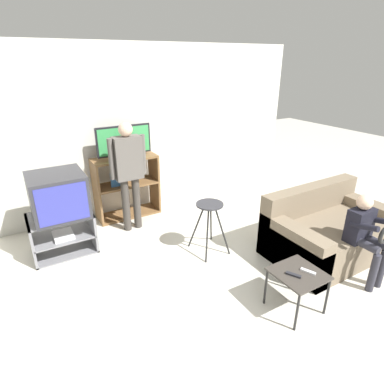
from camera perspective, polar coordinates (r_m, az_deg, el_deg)
wall_back at (r=5.22m, az=-11.85°, el=10.46°), size 6.40×0.06×2.60m
tv_stand at (r=4.52m, az=-22.04°, el=-6.88°), size 0.77×0.55×0.53m
television_main at (r=4.29m, az=-22.71°, el=-0.51°), size 0.65×0.64×0.55m
media_shelf at (r=5.16m, az=-11.55°, el=1.02°), size 0.98×0.40×0.97m
television_flat at (r=4.95m, az=-11.98°, el=8.62°), size 0.83×0.20×0.48m
folding_stool at (r=4.08m, az=3.13°, el=-3.75°), size 0.39×0.45×0.68m
snack_table at (r=3.41m, az=18.31°, el=-14.18°), size 0.46×0.46×0.44m
remote_control_black at (r=3.32m, az=17.59°, el=-13.85°), size 0.10×0.14×0.02m
remote_control_white at (r=3.40m, az=19.93°, el=-13.15°), size 0.09×0.15×0.02m
couch at (r=4.54m, az=23.08°, el=-6.55°), size 1.61×0.97×0.82m
person_standing_adult at (r=4.56m, az=-11.24°, el=4.34°), size 0.53×0.20×1.59m
person_seated_child at (r=4.02m, az=28.52°, el=-6.20°), size 0.33×0.43×1.02m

